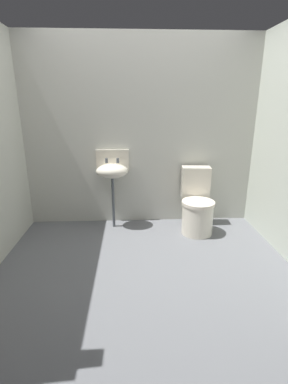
# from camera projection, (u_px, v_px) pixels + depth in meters

# --- Properties ---
(ground_plane) EXTENTS (3.34, 2.82, 0.08)m
(ground_plane) POSITION_uv_depth(u_px,v_px,m) (146.00, 273.00, 2.76)
(ground_plane) COLOR slate
(wall_back) EXTENTS (3.34, 0.10, 2.36)m
(wall_back) POSITION_uv_depth(u_px,v_px,m) (140.00, 134.00, 3.59)
(wall_back) COLOR beige
(wall_back) RESTS_ON ground
(toilet_near_wall) EXTENTS (0.43, 0.62, 0.78)m
(toilet_near_wall) POSITION_uv_depth(u_px,v_px,m) (197.00, 206.00, 3.50)
(toilet_near_wall) COLOR silver
(toilet_near_wall) RESTS_ON ground
(sink) EXTENTS (0.42, 0.35, 0.99)m
(sink) POSITION_uv_depth(u_px,v_px,m) (112.00, 170.00, 3.50)
(sink) COLOR #4D5157
(sink) RESTS_ON ground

